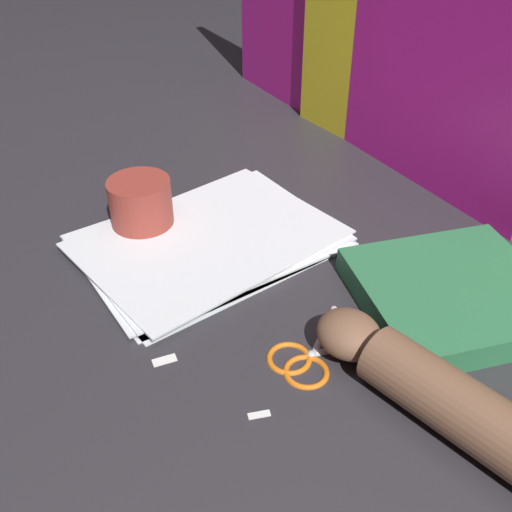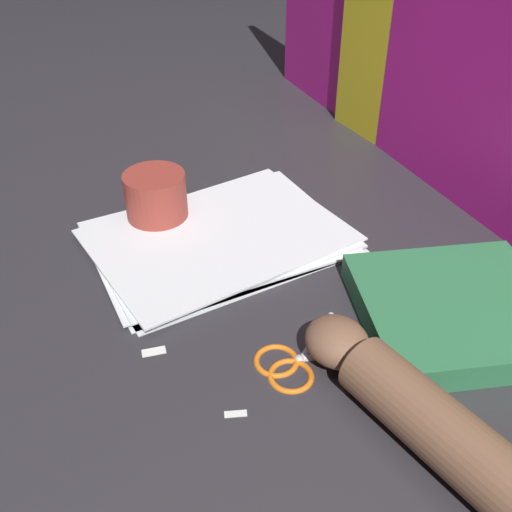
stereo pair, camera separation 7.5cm
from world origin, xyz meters
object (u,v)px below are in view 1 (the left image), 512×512
object	(u,v)px
mug	(141,207)
scissors	(309,355)
paper_stack	(208,241)
hand_forearm	(454,404)
book_closed	(454,294)

from	to	relation	value
mug	scissors	bearing A→B (deg)	5.79
paper_stack	scissors	bearing A→B (deg)	-5.30
hand_forearm	mug	bearing A→B (deg)	-169.61
hand_forearm	mug	size ratio (longest dim) A/B	3.72
scissors	hand_forearm	xyz separation A→B (m)	(0.16, 0.06, 0.03)
paper_stack	scissors	world-z (taller)	paper_stack
hand_forearm	mug	distance (m)	0.51
scissors	mug	bearing A→B (deg)	-174.21
paper_stack	book_closed	distance (m)	0.34
scissors	paper_stack	bearing A→B (deg)	174.70
paper_stack	book_closed	world-z (taller)	book_closed
scissors	book_closed	bearing A→B (deg)	81.39
scissors	mug	world-z (taller)	mug
paper_stack	mug	size ratio (longest dim) A/B	4.05
scissors	hand_forearm	world-z (taller)	hand_forearm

